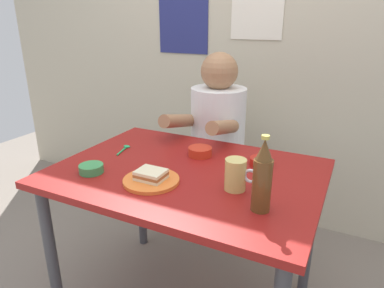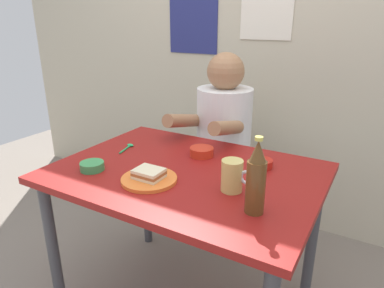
{
  "view_description": "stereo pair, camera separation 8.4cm",
  "coord_description": "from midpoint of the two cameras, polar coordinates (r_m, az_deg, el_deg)",
  "views": [
    {
      "loc": [
        0.61,
        -1.17,
        1.34
      ],
      "look_at": [
        0.0,
        0.05,
        0.84
      ],
      "focal_mm": 32.15,
      "sensor_mm": 36.0,
      "label": 1
    },
    {
      "loc": [
        0.68,
        -1.13,
        1.34
      ],
      "look_at": [
        0.0,
        0.05,
        0.84
      ],
      "focal_mm": 32.15,
      "sensor_mm": 36.0,
      "label": 2
    }
  ],
  "objects": [
    {
      "name": "sambal_bowl_red",
      "position": [
        1.51,
        9.78,
        -2.84
      ],
      "size": [
        0.1,
        0.1,
        0.03
      ],
      "color": "#B21E14",
      "rests_on": "dining_table"
    },
    {
      "name": "plate_orange",
      "position": [
        1.36,
        -8.54,
        -6.02
      ],
      "size": [
        0.22,
        0.22,
        0.01
      ],
      "primitive_type": "cylinder",
      "color": "orange",
      "rests_on": "dining_table"
    },
    {
      "name": "beer_mug",
      "position": [
        1.27,
        5.45,
        -5.11
      ],
      "size": [
        0.13,
        0.08,
        0.12
      ],
      "color": "#D1BC66",
      "rests_on": "dining_table"
    },
    {
      "name": "sauce_bowl_chili",
      "position": [
        1.59,
        -0.15,
        -1.2
      ],
      "size": [
        0.11,
        0.11,
        0.04
      ],
      "color": "red",
      "rests_on": "dining_table"
    },
    {
      "name": "wall_back",
      "position": [
        2.3,
        10.7,
        18.77
      ],
      "size": [
        4.4,
        0.09,
        2.6
      ],
      "color": "#BCB299",
      "rests_on": "ground"
    },
    {
      "name": "spoon",
      "position": [
        1.72,
        -12.45,
        -0.69
      ],
      "size": [
        0.05,
        0.12,
        0.01
      ],
      "color": "#26A559",
      "rests_on": "dining_table"
    },
    {
      "name": "dip_bowl_green",
      "position": [
        1.49,
        -17.93,
        -3.87
      ],
      "size": [
        0.1,
        0.1,
        0.03
      ],
      "color": "#388C4C",
      "rests_on": "dining_table"
    },
    {
      "name": "sandwich",
      "position": [
        1.35,
        -8.6,
        -5.06
      ],
      "size": [
        0.11,
        0.09,
        0.04
      ],
      "color": "beige",
      "rests_on": "plate_orange"
    },
    {
      "name": "stool",
      "position": [
        2.18,
        2.94,
        -7.01
      ],
      "size": [
        0.34,
        0.34,
        0.45
      ],
      "color": "#4C4C51",
      "rests_on": "ground"
    },
    {
      "name": "beer_bottle",
      "position": [
        1.13,
        9.52,
        -5.52
      ],
      "size": [
        0.06,
        0.06,
        0.26
      ],
      "color": "#593819",
      "rests_on": "dining_table"
    },
    {
      "name": "person_seated",
      "position": [
        2.01,
        3.02,
        3.48
      ],
      "size": [
        0.33,
        0.56,
        0.72
      ],
      "color": "white",
      "rests_on": "stool"
    },
    {
      "name": "dining_table",
      "position": [
        1.49,
        -2.49,
        -7.6
      ],
      "size": [
        1.1,
        0.8,
        0.74
      ],
      "color": "maroon",
      "rests_on": "ground"
    }
  ]
}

